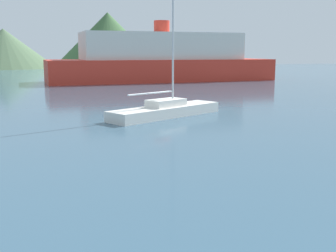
% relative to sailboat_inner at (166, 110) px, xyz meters
% --- Properties ---
extents(sailboat_inner, '(7.91, 5.55, 8.78)m').
position_rel_sailboat_inner_xyz_m(sailboat_inner, '(0.00, 0.00, 0.00)').
color(sailboat_inner, white).
rests_on(sailboat_inner, ground_plane).
extents(ferry_distant, '(30.93, 10.18, 8.03)m').
position_rel_sailboat_inner_xyz_m(ferry_distant, '(8.23, 31.12, 2.39)').
color(ferry_distant, red).
rests_on(ferry_distant, ground_plane).
extents(hill_west, '(24.41, 24.41, 9.38)m').
position_rel_sailboat_inner_xyz_m(hill_west, '(-16.36, 84.97, 4.26)').
color(hill_west, '#4C6647').
rests_on(hill_west, ground_plane).
extents(hill_central, '(28.05, 28.05, 13.90)m').
position_rel_sailboat_inner_xyz_m(hill_central, '(8.87, 86.28, 6.52)').
color(hill_central, '#3D6038').
rests_on(hill_central, ground_plane).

